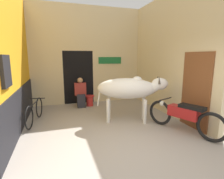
# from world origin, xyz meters

# --- Properties ---
(ground_plane) EXTENTS (30.00, 30.00, 0.00)m
(ground_plane) POSITION_xyz_m (0.00, 0.00, 0.00)
(ground_plane) COLOR #9E9389
(wall_left_shopfront) EXTENTS (0.25, 4.47, 4.03)m
(wall_left_shopfront) POSITION_xyz_m (-2.38, 2.23, 1.95)
(wall_left_shopfront) COLOR orange
(wall_left_shopfront) RESTS_ON ground_plane
(wall_back_with_doorway) EXTENTS (4.60, 0.93, 4.03)m
(wall_back_with_doorway) POSITION_xyz_m (-0.15, 4.73, 1.68)
(wall_back_with_doorway) COLOR beige
(wall_back_with_doorway) RESTS_ON ground_plane
(wall_right_with_door) EXTENTS (0.22, 4.47, 4.03)m
(wall_right_with_door) POSITION_xyz_m (2.39, 2.19, 1.98)
(wall_right_with_door) COLOR beige
(wall_right_with_door) RESTS_ON ground_plane
(cow) EXTENTS (2.13, 1.26, 1.44)m
(cow) POSITION_xyz_m (0.77, 1.81, 1.02)
(cow) COLOR silver
(cow) RESTS_ON ground_plane
(motorcycle_near) EXTENTS (0.93, 2.00, 0.82)m
(motorcycle_near) POSITION_xyz_m (1.79, 0.63, 0.47)
(motorcycle_near) COLOR black
(motorcycle_near) RESTS_ON ground_plane
(bicycle) EXTENTS (0.46, 1.64, 0.67)m
(bicycle) POSITION_xyz_m (-2.00, 2.58, 0.34)
(bicycle) COLOR black
(bicycle) RESTS_ON ground_plane
(shopkeeper_seated) EXTENTS (0.45, 0.34, 1.17)m
(shopkeeper_seated) POSITION_xyz_m (-0.44, 3.85, 0.61)
(shopkeeper_seated) COLOR #282833
(shopkeeper_seated) RESTS_ON ground_plane
(plastic_stool) EXTENTS (0.38, 0.38, 0.42)m
(plastic_stool) POSITION_xyz_m (-0.07, 3.91, 0.23)
(plastic_stool) COLOR red
(plastic_stool) RESTS_ON ground_plane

